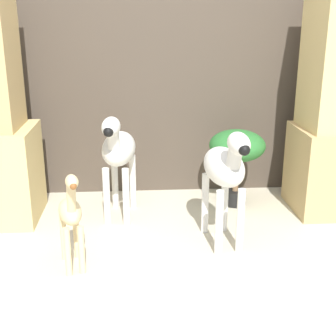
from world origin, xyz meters
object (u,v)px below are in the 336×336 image
potted_palm_front (237,150)px  zebra_left (118,151)px  giraffe_figurine (71,215)px  zebra_right (225,170)px

potted_palm_front → zebra_left: bearing=-167.8°
zebra_left → potted_palm_front: bearing=12.2°
giraffe_figurine → potted_palm_front: size_ratio=1.06×
zebra_right → potted_palm_front: (0.19, 0.58, -0.06)m
giraffe_figurine → zebra_right: bearing=14.7°
zebra_left → potted_palm_front: 0.82m
zebra_left → giraffe_figurine: (-0.22, -0.63, -0.15)m
giraffe_figurine → potted_palm_front: 1.30m
giraffe_figurine → zebra_left: bearing=70.4°
zebra_right → zebra_left: size_ratio=1.00×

